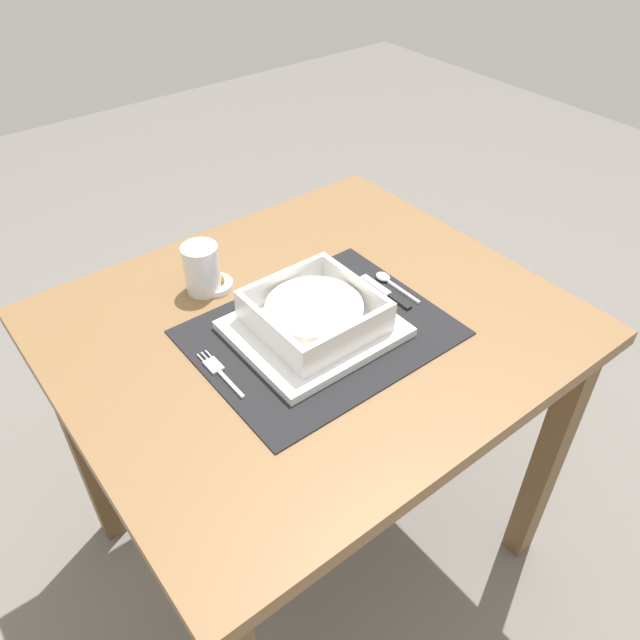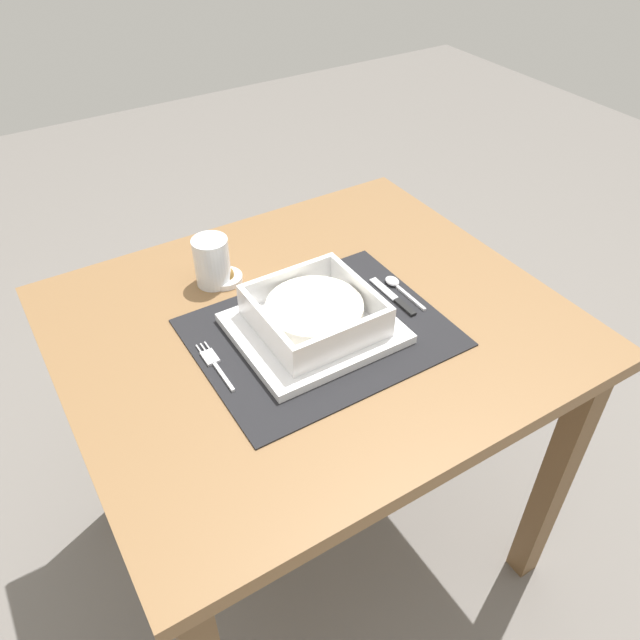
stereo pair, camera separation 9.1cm
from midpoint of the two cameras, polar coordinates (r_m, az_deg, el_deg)
The scene contains 10 objects.
ground_plane at distance 1.67m, azimuth -2.28°, elevation -19.20°, with size 6.00×6.00×0.00m, color slate.
dining_table at distance 1.19m, azimuth -3.02°, elevation -4.01°, with size 0.87×0.76×0.71m.
placemat at distance 1.09m, azimuth -2.38°, elevation -1.24°, with size 0.43×0.34×0.00m, color black.
serving_plate at distance 1.08m, azimuth -2.95°, elevation -0.88°, with size 0.27×0.23×0.02m, color white.
porridge_bowl at distance 1.06m, azimuth -2.96°, elevation 0.49°, with size 0.20×0.20×0.06m.
fork at distance 1.03m, azimuth -11.80°, elevation -4.64°, with size 0.02×0.13×0.00m.
spoon at distance 1.20m, azimuth 4.04°, elevation 3.61°, with size 0.02×0.12×0.01m.
butter_knife at distance 1.17m, azimuth 4.10°, elevation 2.34°, with size 0.01×0.13×0.01m.
drinking_glass at distance 1.19m, azimuth -12.87°, elevation 4.33°, with size 0.07×0.07×0.10m.
condiment_saucer at distance 1.21m, azimuth -11.70°, elevation 3.25°, with size 0.07×0.07×0.04m.
Camera 1 is at (-0.51, -0.69, 1.43)m, focal length 34.99 mm.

